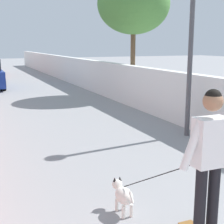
% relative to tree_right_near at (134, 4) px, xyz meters
% --- Properties ---
extents(ground_plane, '(80.00, 80.00, 0.00)m').
position_rel_tree_right_near_xyz_m(ground_plane, '(1.00, 4.18, -3.96)').
color(ground_plane, gray).
extents(fence_right, '(48.00, 0.30, 1.50)m').
position_rel_tree_right_near_xyz_m(fence_right, '(-1.00, 1.18, -3.20)').
color(fence_right, white).
rests_on(fence_right, ground).
extents(tree_right_near, '(3.13, 3.13, 5.26)m').
position_rel_tree_right_near_xyz_m(tree_right_near, '(0.00, 0.00, 0.00)').
color(tree_right_near, brown).
rests_on(tree_right_near, ground).
extents(lamp_post, '(0.36, 0.36, 4.20)m').
position_rel_tree_right_near_xyz_m(lamp_post, '(-6.57, 1.73, -1.07)').
color(lamp_post, '#4C4C51').
rests_on(lamp_post, ground).
extents(person_skateboarder, '(0.22, 0.71, 1.75)m').
position_rel_tree_right_near_xyz_m(person_skateboarder, '(-10.55, 4.34, -2.84)').
color(person_skateboarder, black).
rests_on(person_skateboarder, skateboard).
extents(dog, '(1.32, 0.68, 1.06)m').
position_rel_tree_right_near_xyz_m(dog, '(-9.51, 4.90, -3.68)').
color(dog, white).
rests_on(dog, ground).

